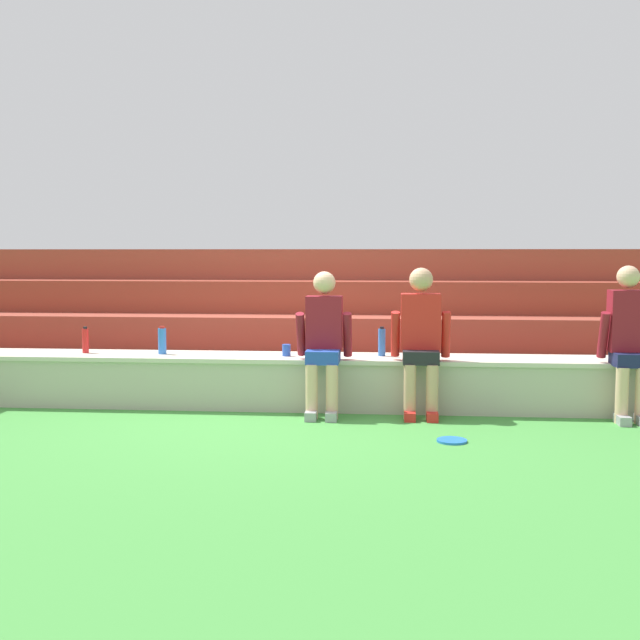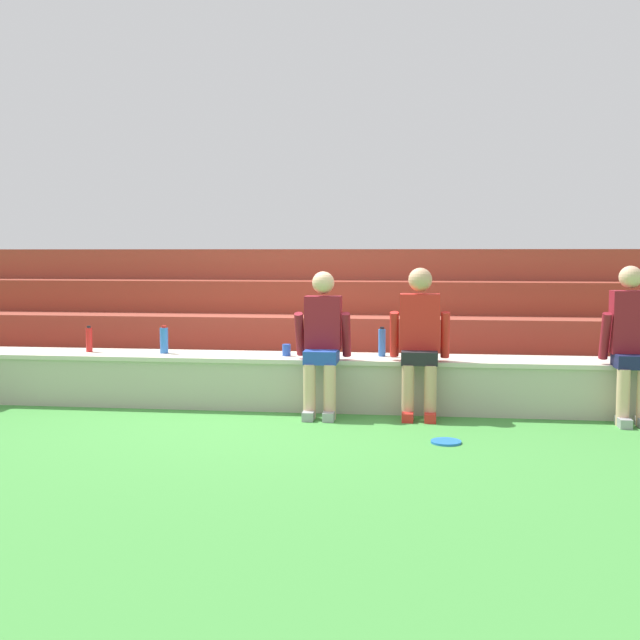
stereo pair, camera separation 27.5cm
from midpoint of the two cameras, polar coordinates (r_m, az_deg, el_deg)
ground_plane at (r=7.22m, az=-1.96°, el=-6.83°), size 80.00×80.00×0.00m
stone_seating_wall at (r=7.46m, az=-1.60°, el=-4.39°), size 8.17×0.62×0.50m
brick_bleachers at (r=9.33m, az=0.22°, el=-0.59°), size 9.68×2.23×1.52m
person_left_of_center at (r=7.01m, az=1.28°, el=-1.45°), size 0.51×0.52×1.31m
person_center at (r=7.02m, az=8.48°, el=-1.25°), size 0.54×0.49×1.34m
person_right_of_center at (r=7.26m, az=22.93°, el=-1.42°), size 0.48×0.47×1.37m
water_bottle_near_right at (r=7.69m, az=-10.43°, el=-1.47°), size 0.08×0.08×0.27m
water_bottle_near_left at (r=7.38m, az=5.66°, el=-1.65°), size 0.07×0.07×0.28m
water_bottle_mid_left at (r=7.97m, az=-15.73°, el=-1.39°), size 0.06×0.06×0.26m
plastic_cup_left_end at (r=7.38m, az=-1.42°, el=-2.23°), size 0.08×0.08×0.11m
frisbee at (r=6.19m, az=10.56°, el=-8.83°), size 0.24×0.24×0.02m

